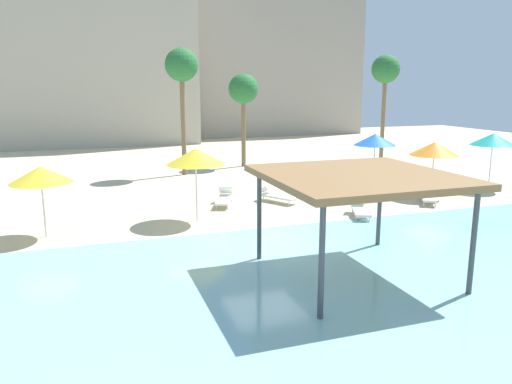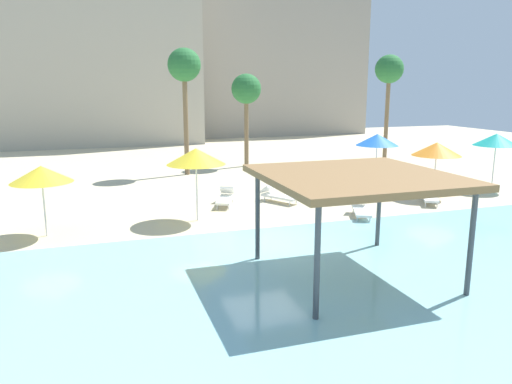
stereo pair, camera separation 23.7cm
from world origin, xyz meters
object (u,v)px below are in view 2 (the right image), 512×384
Objects in this scene: beach_umbrella_yellow_3 at (41,174)px; beach_umbrella_orange_0 at (437,149)px; lounge_chair_5 at (429,195)px; shade_pavilion at (356,179)px; beach_umbrella_teal_5 at (496,140)px; beach_umbrella_yellow_4 at (196,156)px; lounge_chair_2 at (226,197)px; palm_tree_2 at (389,72)px; palm_tree_3 at (246,91)px; palm_tree_0 at (184,69)px; lounge_chair_0 at (361,208)px; lounge_chair_1 at (428,175)px; beach_umbrella_blue_1 at (377,140)px; lounge_chair_3 at (277,195)px.

beach_umbrella_orange_0 is at bearing 3.66° from beach_umbrella_yellow_3.
shade_pavilion is at bearing -17.97° from lounge_chair_5.
beach_umbrella_yellow_4 is at bearing -175.58° from beach_umbrella_teal_5.
palm_tree_2 reaches higher than lounge_chair_2.
lounge_chair_2 is 0.33× the size of palm_tree_3.
lounge_chair_2 is at bearing -88.49° from palm_tree_0.
beach_umbrella_yellow_3 reaches higher than lounge_chair_0.
beach_umbrella_yellow_4 reaches higher than lounge_chair_1.
beach_umbrella_blue_1 is 5.99m from beach_umbrella_teal_5.
shade_pavilion is 1.87× the size of beach_umbrella_orange_0.
palm_tree_2 reaches higher than beach_umbrella_yellow_4.
beach_umbrella_blue_1 is 1.00× the size of beach_umbrella_yellow_4.
shade_pavilion is at bearing -98.51° from palm_tree_3.
beach_umbrella_blue_1 is 11.62m from palm_tree_0.
palm_tree_0 reaches higher than beach_umbrella_yellow_4.
beach_umbrella_yellow_4 is (-2.89, 7.04, -0.20)m from shade_pavilion.
lounge_chair_3 is at bearing 176.07° from beach_umbrella_teal_5.
beach_umbrella_yellow_3 reaches higher than lounge_chair_1.
palm_tree_0 reaches higher than palm_tree_3.
lounge_chair_2 is at bearing -147.15° from palm_tree_2.
palm_tree_0 is at bearing -145.62° from lounge_chair_1.
shade_pavilion reaches higher than lounge_chair_1.
palm_tree_3 reaches higher than beach_umbrella_yellow_4.
beach_umbrella_orange_0 is 11.69m from palm_tree_2.
palm_tree_3 is at bearing 140.06° from lounge_chair_3.
lounge_chair_3 is (-9.67, -2.10, 0.00)m from lounge_chair_1.
lounge_chair_0 is at bearing -157.07° from beach_umbrella_orange_0.
palm_tree_0 is (-1.39, 17.37, 3.40)m from shade_pavilion.
beach_umbrella_blue_1 reaches higher than lounge_chair_5.
lounge_chair_0 is at bearing -5.31° from beach_umbrella_yellow_3.
beach_umbrella_yellow_4 is at bearing -94.70° from lounge_chair_3.
beach_umbrella_orange_0 is 1.32× the size of lounge_chair_1.
lounge_chair_2 is at bearing -109.69° from lounge_chair_1.
lounge_chair_3 is 0.33× the size of palm_tree_3.
beach_umbrella_orange_0 is at bearing -61.81° from lounge_chair_1.
beach_umbrella_yellow_3 is 19.78m from lounge_chair_1.
beach_umbrella_yellow_4 is 1.45× the size of lounge_chair_1.
lounge_chair_3 is (-2.31, 3.43, 0.00)m from lounge_chair_0.
lounge_chair_5 is (6.46, -2.26, 0.00)m from lounge_chair_3.
shade_pavilion reaches higher than lounge_chair_2.
palm_tree_0 reaches higher than shade_pavilion.
beach_umbrella_yellow_4 is at bearing -176.35° from beach_umbrella_orange_0.
lounge_chair_3 is 10.49m from palm_tree_0.
beach_umbrella_yellow_3 is 17.03m from palm_tree_3.
beach_umbrella_yellow_3 is at bearing -175.77° from beach_umbrella_teal_5.
beach_umbrella_yellow_4 is at bearing -102.07° from lounge_chair_1.
beach_umbrella_blue_1 is 1.14× the size of beach_umbrella_yellow_3.
beach_umbrella_yellow_3 is 5.46m from beach_umbrella_yellow_4.
beach_umbrella_teal_5 is at bearing 4.23° from beach_umbrella_yellow_3.
beach_umbrella_blue_1 is at bearing -102.76° from lounge_chair_1.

